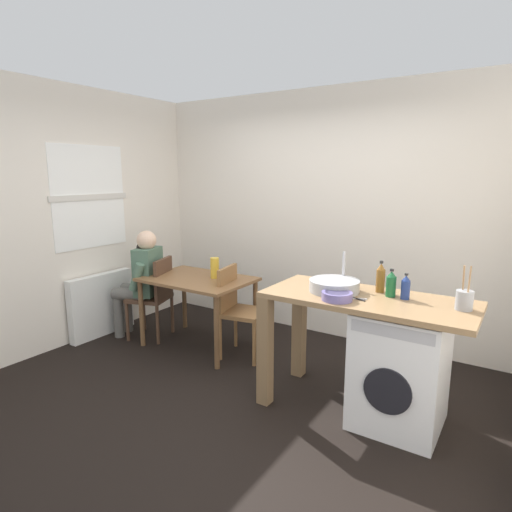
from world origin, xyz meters
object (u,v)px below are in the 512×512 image
washing_machine (400,368)px  bottle_tall_green (381,278)px  seated_person (141,278)px  bottle_squat_brown (391,284)px  mixing_bowl (337,296)px  vase (215,268)px  dining_table (198,287)px  chair_opposite (237,306)px  utensil_crock (464,300)px  chair_person_seat (155,293)px  bottle_clear_small (406,287)px

washing_machine → bottle_tall_green: bottle_tall_green is taller
seated_person → bottle_tall_green: size_ratio=4.96×
seated_person → bottle_squat_brown: seated_person is taller
seated_person → mixing_bowl: seated_person is taller
bottle_squat_brown → vase: size_ratio=0.97×
seated_person → vase: seated_person is taller
dining_table → chair_opposite: chair_opposite is taller
washing_machine → vase: size_ratio=4.04×
seated_person → mixing_bowl: bearing=-117.6°
bottle_squat_brown → utensil_crock: size_ratio=0.69×
chair_opposite → seated_person: 1.20m
chair_person_seat → seated_person: size_ratio=0.75×
dining_table → seated_person: 0.71m
bottle_squat_brown → mixing_bowl: 0.42m
utensil_crock → washing_machine: bearing=-171.9°
washing_machine → bottle_squat_brown: bottle_squat_brown is taller
chair_person_seat → chair_opposite: bearing=-102.4°
washing_machine → utensil_crock: 0.67m
seated_person → vase: bearing=-93.7°
bottle_clear_small → vase: (-1.99, 0.32, -0.16)m
dining_table → vase: size_ratio=5.17×
dining_table → bottle_tall_green: bearing=-4.0°
chair_person_seat → mixing_bowl: 2.37m
bottle_tall_green → bottle_clear_small: (0.21, -0.09, -0.02)m
seated_person → bottle_tall_green: bearing=-108.8°
chair_person_seat → seated_person: (-0.15, -0.05, 0.16)m
bottle_tall_green → mixing_bowl: 0.43m
chair_opposite → washing_machine: (1.68, -0.35, -0.08)m
chair_opposite → washing_machine: chair_opposite is taller
dining_table → bottle_squat_brown: (2.03, -0.21, 0.37)m
bottle_tall_green → mixing_bowl: bottle_tall_green is taller
dining_table → bottle_clear_small: 2.18m
dining_table → vase: bearing=33.7°
bottle_squat_brown → utensil_crock: bearing=-5.5°
dining_table → bottle_tall_green: size_ratio=4.55×
bottle_tall_green → vase: bearing=172.5°
bottle_clear_small → bottle_squat_brown: bearing=175.5°
washing_machine → bottle_clear_small: bottle_clear_small is taller
chair_opposite → bottle_clear_small: size_ratio=4.74×
chair_person_seat → utensil_crock: bearing=-112.1°
bottle_squat_brown → chair_opposite: bearing=170.9°
chair_opposite → mixing_bowl: mixing_bowl is taller
washing_machine → chair_opposite: bearing=168.3°
washing_machine → bottle_tall_green: size_ratio=3.56×
chair_person_seat → mixing_bowl: size_ratio=4.13×
chair_person_seat → chair_opposite: (1.03, 0.11, 0.00)m
seated_person → bottle_tall_green: 2.66m
mixing_bowl → utensil_crock: 0.83m
seated_person → bottle_clear_small: 2.86m
bottle_clear_small → vase: bearing=170.9°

